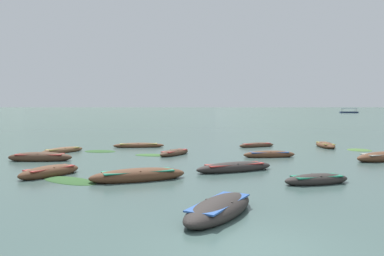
# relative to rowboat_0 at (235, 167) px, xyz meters

# --- Properties ---
(ground_plane) EXTENTS (6000.00, 6000.00, 0.00)m
(ground_plane) POSITION_rel_rowboat_0_xyz_m (-0.29, 1488.66, -0.19)
(ground_plane) COLOR #425B56
(mountain_1) EXTENTS (1971.85, 1971.85, 488.45)m
(mountain_1) POSITION_rel_rowboat_0_xyz_m (-611.02, 2171.15, 244.04)
(mountain_1) COLOR slate
(mountain_1) RESTS_ON ground
(mountain_2) EXTENTS (1703.55, 1703.55, 387.23)m
(mountain_2) POSITION_rel_rowboat_0_xyz_m (523.30, 2115.83, 193.43)
(mountain_2) COLOR slate
(mountain_2) RESTS_ON ground
(rowboat_0) EXTENTS (4.42, 2.92, 0.61)m
(rowboat_0) POSITION_rel_rowboat_0_xyz_m (0.00, 0.00, 0.00)
(rowboat_0) COLOR #2D2826
(rowboat_0) RESTS_ON ground
(rowboat_1) EXTENTS (2.69, 3.47, 0.64)m
(rowboat_1) POSITION_rel_rowboat_0_xyz_m (-9.11, -1.76, 0.01)
(rowboat_1) COLOR brown
(rowboat_1) RESTS_ON ground
(rowboat_2) EXTENTS (2.41, 3.30, 0.49)m
(rowboat_2) POSITION_rel_rowboat_0_xyz_m (-3.72, 6.65, -0.03)
(rowboat_2) COLOR #4C3323
(rowboat_2) RESTS_ON ground
(rowboat_4) EXTENTS (4.28, 1.59, 0.47)m
(rowboat_4) POSITION_rel_rowboat_0_xyz_m (-7.11, 11.58, -0.04)
(rowboat_4) COLOR brown
(rowboat_4) RESTS_ON ground
(rowboat_5) EXTENTS (4.46, 3.03, 0.70)m
(rowboat_5) POSITION_rel_rowboat_0_xyz_m (9.61, 4.36, 0.03)
(rowboat_5) COLOR brown
(rowboat_5) RESTS_ON ground
(rowboat_6) EXTENTS (3.33, 2.19, 0.45)m
(rowboat_6) POSITION_rel_rowboat_0_xyz_m (2.67, 12.28, -0.05)
(rowboat_6) COLOR #4C3323
(rowboat_6) RESTS_ON ground
(rowboat_7) EXTENTS (3.63, 1.49, 0.54)m
(rowboat_7) POSITION_rel_rowboat_0_xyz_m (2.69, 5.74, -0.02)
(rowboat_7) COLOR brown
(rowboat_7) RESTS_ON ground
(rowboat_8) EXTENTS (4.61, 2.99, 0.70)m
(rowboat_8) POSITION_rel_rowboat_0_xyz_m (-4.59, -2.73, 0.03)
(rowboat_8) COLOR brown
(rowboat_8) RESTS_ON ground
(rowboat_9) EXTENTS (2.64, 3.55, 0.48)m
(rowboat_9) POSITION_rel_rowboat_0_xyz_m (-12.01, 7.70, -0.04)
(rowboat_9) COLOR brown
(rowboat_9) RESTS_ON ground
(rowboat_10) EXTENTS (2.94, 4.18, 0.68)m
(rowboat_10) POSITION_rel_rowboat_0_xyz_m (-1.05, -8.37, 0.02)
(rowboat_10) COLOR #2D2826
(rowboat_10) RESTS_ON ground
(rowboat_11) EXTENTS (3.27, 1.99, 0.54)m
(rowboat_11) POSITION_rel_rowboat_0_xyz_m (3.38, -3.17, -0.02)
(rowboat_11) COLOR #2D2826
(rowboat_11) RESTS_ON ground
(rowboat_12) EXTENTS (4.02, 1.30, 0.68)m
(rowboat_12) POSITION_rel_rowboat_0_xyz_m (-11.85, 3.43, 0.02)
(rowboat_12) COLOR #4C3323
(rowboat_12) RESTS_ON ground
(rowboat_13) EXTENTS (1.22, 3.59, 0.53)m
(rowboat_13) POSITION_rel_rowboat_0_xyz_m (8.33, 12.29, -0.02)
(rowboat_13) COLOR brown
(rowboat_13) RESTS_ON ground
(ferry_1) EXTENTS (8.30, 3.55, 2.54)m
(ferry_1) POSITION_rel_rowboat_0_xyz_m (66.25, 170.32, 0.26)
(ferry_1) COLOR navy
(ferry_1) RESTS_ON ground
(weed_patch_0) EXTENTS (2.09, 2.29, 0.14)m
(weed_patch_0) POSITION_rel_rowboat_0_xyz_m (10.29, 10.14, -0.19)
(weed_patch_0) COLOR #477033
(weed_patch_0) RESTS_ON ground
(weed_patch_1) EXTENTS (3.56, 3.00, 0.14)m
(weed_patch_1) POSITION_rel_rowboat_0_xyz_m (-7.71, -2.97, -0.19)
(weed_patch_1) COLOR #2D5628
(weed_patch_1) RESTS_ON ground
(weed_patch_2) EXTENTS (2.74, 2.18, 0.14)m
(weed_patch_2) POSITION_rel_rowboat_0_xyz_m (-9.47, 8.47, -0.19)
(weed_patch_2) COLOR #2D5628
(weed_patch_2) RESTS_ON ground
(weed_patch_3) EXTENTS (2.85, 2.43, 0.14)m
(weed_patch_3) POSITION_rel_rowboat_0_xyz_m (9.77, 4.82, -0.19)
(weed_patch_3) COLOR #2D5628
(weed_patch_3) RESTS_ON ground
(weed_patch_4) EXTENTS (2.70, 1.67, 0.14)m
(weed_patch_4) POSITION_rel_rowboat_0_xyz_m (-5.22, 6.37, -0.19)
(weed_patch_4) COLOR #38662D
(weed_patch_4) RESTS_ON ground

